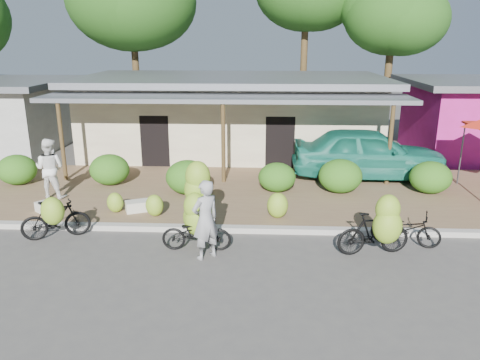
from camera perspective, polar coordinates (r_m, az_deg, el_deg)
The scene contains 24 objects.
ground at distance 10.71m, azimuth -4.66°, elevation -10.47°, with size 100.00×100.00×0.00m, color #4D4A47.
sidewalk at distance 15.28m, azimuth -2.33°, elevation -1.62°, with size 60.00×6.00×0.12m, color olive.
curb at distance 12.48m, azimuth -3.52°, elevation -5.94°, with size 60.00×0.25×0.15m, color #A8A399.
shop_main at distance 20.65m, azimuth -0.96°, elevation 8.03°, with size 13.00×8.50×3.35m.
shop_pink at distance 22.63m, azimuth 26.86°, elevation 6.87°, with size 6.00×6.00×3.25m.
tree_near_right at distance 24.80m, azimuth 17.69°, elevation 18.82°, with size 4.85×4.71×7.86m.
hedge_0 at distance 17.59m, azimuth -25.54°, elevation 1.15°, with size 1.32×1.18×1.03m, color #205A14.
hedge_1 at distance 16.46m, azimuth -15.62°, elevation 1.24°, with size 1.34×1.21×1.05m, color #205A14.
hedge_2 at distance 15.00m, azimuth -6.40°, elevation 0.36°, with size 1.40×1.26×1.09m, color #205A14.
hedge_3 at distance 15.20m, azimuth 4.53°, elevation 0.34°, with size 1.21×1.09×0.95m, color #205A14.
hedge_4 at distance 15.37m, azimuth 12.13°, elevation 0.49°, with size 1.40×1.26×1.09m, color #205A14.
hedge_5 at distance 16.18m, azimuth 22.21°, elevation 0.30°, with size 1.33×1.19×1.03m, color #205A14.
bike_left at distance 12.65m, azimuth -21.61°, elevation -4.32°, with size 1.75×1.37×1.31m.
bike_center at distance 11.45m, azimuth -5.24°, elevation -4.05°, with size 1.67×1.15×2.08m.
bike_right at distance 11.24m, azimuth 16.45°, elevation -5.77°, with size 1.82×1.32×1.68m.
bike_far_right at distance 12.24m, azimuth 19.55°, elevation -5.58°, with size 1.75×1.05×0.87m.
loose_banana_a at distance 13.85m, azimuth -14.98°, elevation -2.66°, with size 0.47×0.40×0.58m, color #77A228.
loose_banana_b at distance 13.31m, azimuth -10.38°, elevation -3.06°, with size 0.50×0.42×0.62m, color #77A228.
loose_banana_c at distance 12.99m, azimuth 4.61°, elevation -3.09°, with size 0.58×0.49×0.72m, color #77A228.
sack_near at distance 13.84m, azimuth -12.01°, elevation -3.08°, with size 0.85×0.40×0.30m, color beige.
sack_far at distance 14.47m, azimuth -22.50°, elevation -3.19°, with size 0.75×0.38×0.28m, color beige.
vendor at distance 10.73m, azimuth -4.24°, elevation -4.86°, with size 0.69×0.45×1.89m, color gray.
bystander at distance 15.60m, azimuth -22.18°, elevation 1.32°, with size 0.91×0.71×1.87m, color white.
teal_van at distance 17.15m, azimuth 15.38°, elevation 3.19°, with size 2.13×5.30×1.81m, color #19745F.
Camera 1 is at (1.30, -9.42, 4.92)m, focal length 35.00 mm.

